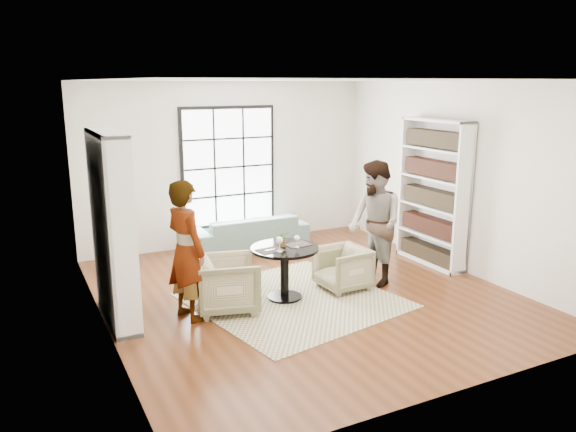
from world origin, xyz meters
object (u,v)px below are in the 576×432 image
sofa (249,232)px  person_right (375,223)px  person_left (186,250)px  wine_glass_left (279,241)px  armchair_left (228,284)px  pedestal_table (285,262)px  armchair_right (343,268)px  flower_centerpiece (283,239)px  wine_glass_right (297,239)px

sofa → person_right: person_right is taller
person_left → wine_glass_left: 1.25m
armchair_left → sofa: bearing=-14.2°
pedestal_table → armchair_right: size_ratio=1.37×
person_right → sofa: bearing=-154.5°
wine_glass_left → flower_centerpiece: wine_glass_left is taller
flower_centerpiece → person_left: bearing=-177.2°
person_left → wine_glass_right: 1.55m
wine_glass_left → wine_glass_right: 0.31m
flower_centerpiece → wine_glass_left: bearing=-125.7°
sofa → wine_glass_right: wine_glass_right is taller
pedestal_table → person_right: bearing=-1.3°
sofa → person_left: 3.21m
armchair_right → wine_glass_left: (-1.09, -0.12, 0.59)m
pedestal_table → armchair_left: size_ratio=1.17×
sofa → pedestal_table: bearing=78.5°
pedestal_table → armchair_left: 0.87m
sofa → wine_glass_left: size_ratio=10.02×
armchair_left → wine_glass_left: (0.70, -0.14, 0.54)m
wine_glass_right → flower_centerpiece: bearing=138.8°
armchair_left → armchair_right: armchair_left is taller
armchair_left → armchair_right: 1.78m
pedestal_table → person_left: person_left is taller
armchair_left → person_right: size_ratio=0.43×
person_right → flower_centerpiece: 1.50m
armchair_right → person_left: person_left is taller
sofa → wine_glass_left: wine_glass_left is taller
person_left → person_right: bearing=-107.1°
flower_centerpiece → wine_glass_right: bearing=-41.2°
armchair_left → flower_centerpiece: (0.84, 0.07, 0.49)m
person_left → flower_centerpiece: person_left is taller
pedestal_table → armchair_right: bearing=-2.0°
sofa → person_left: person_left is taller
armchair_left → flower_centerpiece: flower_centerpiece is taller
armchair_right → wine_glass_right: (-0.79, -0.05, 0.56)m
pedestal_table → sofa: pedestal_table is taller
armchair_right → flower_centerpiece: bearing=-97.8°
person_left → person_right: person_right is taller
sofa → person_right: (0.97, -2.53, 0.62)m
sofa → person_left: bearing=52.9°
armchair_left → wine_glass_right: (1.00, -0.07, 0.51)m
person_left → wine_glass_left: person_left is taller
sofa → armchair_left: bearing=61.7°
pedestal_table → person_left: 1.44m
person_right → armchair_right: bearing=-85.6°
person_right → pedestal_table: bearing=-86.8°
armchair_left → armchair_right: bearing=-76.2°
sofa → person_left: (-1.91, -2.52, 0.60)m
armchair_left → wine_glass_right: bearing=-79.6°
sofa → flower_centerpiece: (-0.52, -2.45, 0.55)m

